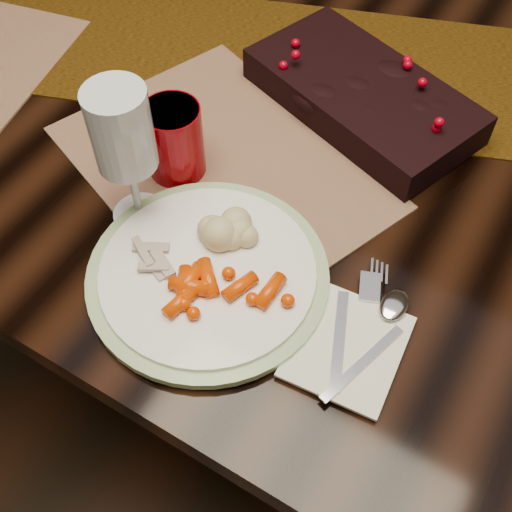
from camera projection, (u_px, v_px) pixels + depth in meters
The scene contains 14 objects.
floor at pixel (307, 361), 1.54m from camera, with size 5.00×5.00×0.00m, color black.
dining_table at pixel (319, 274), 1.24m from camera, with size 1.80×1.00×0.75m, color black.
table_runner at pixel (416, 77), 1.00m from camera, with size 1.52×0.31×0.00m, color black.
centerpiece at pixel (363, 91), 0.93m from camera, with size 0.34×0.17×0.07m, color black, non-canonical shape.
placemat_main at pixel (221, 167), 0.89m from camera, with size 0.44×0.32×0.00m, color brown.
dinner_plate at pixel (208, 274), 0.77m from camera, with size 0.29×0.29×0.02m, color white.
baby_carrots at pixel (220, 294), 0.73m from camera, with size 0.12×0.10×0.02m, color #D73B00, non-canonical shape.
mashed_potatoes at pixel (229, 231), 0.78m from camera, with size 0.08×0.07×0.04m, color beige, non-canonical shape.
turkey_shreds at pixel (152, 258), 0.77m from camera, with size 0.08×0.06×0.02m, color beige, non-canonical shape.
napkin at pixel (348, 346), 0.72m from camera, with size 0.12×0.14×0.00m, color white.
fork at pixel (347, 326), 0.73m from camera, with size 0.02×0.16×0.00m, color white, non-canonical shape.
spoon at pixel (373, 344), 0.72m from camera, with size 0.03×0.16×0.00m, color white, non-canonical shape.
red_cup at pixel (174, 141), 0.84m from camera, with size 0.08×0.08×0.11m, color #840006.
wine_glass at pixel (128, 160), 0.76m from camera, with size 0.07×0.07×0.20m, color white, non-canonical shape.
Camera 1 is at (0.25, -0.66, 1.40)m, focal length 45.00 mm.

